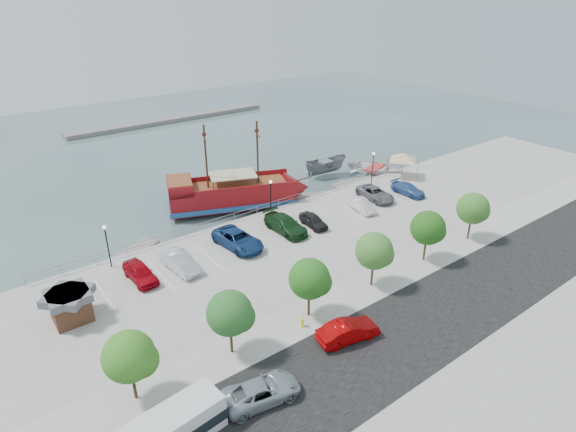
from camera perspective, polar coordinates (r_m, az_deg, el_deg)
ground at (r=49.98m, az=2.30°, el=-3.60°), size 160.00×160.00×0.00m
land_slab at (r=38.87m, az=22.93°, el=-15.06°), size 100.00×58.00×1.20m
street at (r=40.40m, az=17.04°, el=-11.14°), size 100.00×8.00×0.04m
sidewalk at (r=43.34m, az=10.75°, el=-7.57°), size 100.00×4.00×0.05m
seawall_railing at (r=54.86m, az=-2.81°, el=1.00°), size 50.00×0.06×1.00m
far_shore at (r=99.24m, az=-13.70°, el=11.05°), size 40.00×3.00×0.80m
pirate_ship at (r=58.07m, az=-5.40°, el=2.71°), size 17.63×10.55×10.97m
patrol_boat at (r=67.99m, az=4.47°, el=5.71°), size 6.68×3.65×2.45m
speedboat at (r=69.55m, az=10.26°, el=5.46°), size 7.79×9.13×1.60m
dock_west at (r=50.73m, az=-18.26°, el=-4.30°), size 6.80×4.51×0.38m
dock_mid at (r=61.24m, az=3.22°, el=2.36°), size 6.76×4.10×0.37m
dock_east at (r=65.93m, az=8.19°, el=3.91°), size 7.56×3.16×0.42m
shed at (r=41.09m, az=-24.45°, el=-9.57°), size 3.04×3.04×2.49m
canopy_tent at (r=65.88m, az=13.55°, el=7.26°), size 5.02×5.02×3.84m
street_van at (r=31.87m, az=-3.17°, el=-20.02°), size 5.37×3.12×1.41m
street_sedan at (r=36.21m, az=7.12°, el=-13.37°), size 4.95×2.54×1.55m
shuttle_bus at (r=30.08m, az=-13.83°, el=-23.49°), size 6.59×2.90×2.25m
fire_hydrant at (r=37.31m, az=1.67°, el=-12.45°), size 0.28×0.28×0.80m
lamp_post_left at (r=46.09m, az=-20.72°, el=-2.54°), size 0.36×0.36×4.28m
lamp_post_mid at (r=52.90m, az=-2.07°, el=2.90°), size 0.36×0.36×4.28m
lamp_post_right at (r=62.79m, az=10.04°, el=6.28°), size 0.36×0.36×4.28m
tree_a at (r=31.57m, az=-18.03°, el=-15.64°), size 3.30×3.20×5.00m
tree_b at (r=33.58m, az=-6.65°, el=-11.46°), size 3.30×3.20×5.00m
tree_c at (r=36.84m, az=2.79°, el=-7.55°), size 3.30×3.20×5.00m
tree_d at (r=41.04m, az=10.38°, el=-4.20°), size 3.30×3.20×5.00m
tree_e at (r=45.93m, az=16.41°, el=-1.46°), size 3.30×3.20×5.00m
tree_f at (r=51.32m, az=21.21°, el=0.75°), size 3.30×3.20×5.00m
parked_car_a at (r=44.27m, az=-17.12°, el=-6.41°), size 2.02×4.62×1.55m
parked_car_b at (r=44.92m, az=-12.71°, el=-5.28°), size 2.19×5.05×1.62m
parked_car_c at (r=47.67m, az=-5.96°, el=-2.78°), size 3.35×6.20×1.65m
parked_car_d at (r=50.30m, az=-0.30°, el=-1.01°), size 2.45×5.75×1.65m
parked_car_e at (r=51.57m, az=3.03°, el=-0.53°), size 1.93×4.07×1.34m
parked_car_f at (r=55.72m, az=8.73°, el=1.29°), size 2.17×4.29×1.35m
parked_car_g at (r=58.95m, az=10.31°, el=2.64°), size 2.93×5.47×1.46m
parked_car_h at (r=61.25m, az=14.05°, el=3.11°), size 1.92×4.63×1.34m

